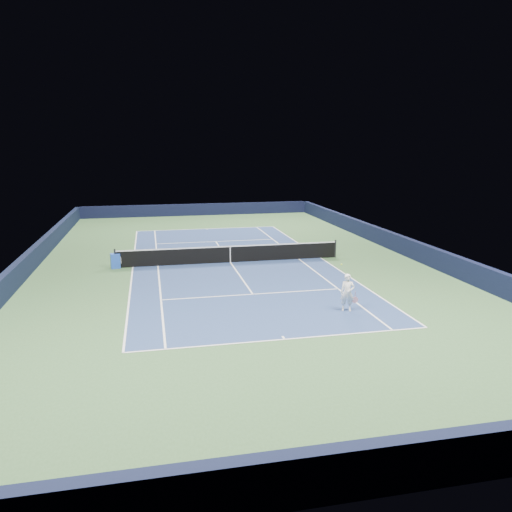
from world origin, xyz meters
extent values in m
plane|color=#345830|center=(0.00, 0.00, 0.00)|extent=(40.00, 40.00, 0.00)
cube|color=black|center=(0.00, 19.82, 0.55)|extent=(22.00, 0.35, 1.10)
cube|color=black|center=(0.00, -19.82, 0.55)|extent=(22.00, 0.35, 1.10)
cube|color=black|center=(10.82, 0.00, 0.55)|extent=(0.35, 40.00, 1.10)
cube|color=#101732|center=(-10.82, 0.00, 0.55)|extent=(0.35, 40.00, 1.10)
cube|color=navy|center=(0.00, 0.00, 0.00)|extent=(10.97, 23.77, 0.01)
cube|color=white|center=(0.00, 11.88, 0.01)|extent=(10.97, 0.08, 0.00)
cube|color=white|center=(0.00, -11.88, 0.01)|extent=(10.97, 0.08, 0.00)
cube|color=white|center=(5.49, 0.00, 0.01)|extent=(0.08, 23.77, 0.00)
cube|color=white|center=(-5.49, 0.00, 0.01)|extent=(0.08, 23.77, 0.00)
cube|color=white|center=(4.12, 0.00, 0.01)|extent=(0.08, 23.77, 0.00)
cube|color=white|center=(-4.12, 0.00, 0.01)|extent=(0.08, 23.77, 0.00)
cube|color=white|center=(0.00, 6.40, 0.01)|extent=(8.23, 0.08, 0.00)
cube|color=white|center=(0.00, -6.40, 0.01)|extent=(8.23, 0.08, 0.00)
cube|color=white|center=(0.00, 0.00, 0.01)|extent=(0.08, 12.80, 0.00)
cube|color=white|center=(0.00, 11.73, 0.01)|extent=(0.08, 0.30, 0.00)
cube|color=white|center=(0.00, -11.73, 0.01)|extent=(0.08, 0.30, 0.00)
cylinder|color=black|center=(-6.40, 0.00, 0.54)|extent=(0.10, 0.10, 1.07)
cylinder|color=black|center=(6.40, 0.00, 0.54)|extent=(0.10, 0.10, 1.07)
cube|color=black|center=(0.00, 0.00, 0.46)|extent=(12.80, 0.03, 0.91)
cube|color=white|center=(0.00, 0.00, 0.94)|extent=(12.80, 0.04, 0.06)
cube|color=white|center=(0.00, 0.00, 0.46)|extent=(0.05, 0.04, 0.91)
cube|color=blue|center=(-6.40, 0.02, 0.40)|extent=(0.56, 0.52, 0.81)
cube|color=white|center=(-6.11, 0.02, 0.45)|extent=(0.06, 0.36, 0.36)
imported|color=white|center=(3.30, -9.44, 0.78)|extent=(0.66, 0.55, 1.54)
cylinder|color=#C6809E|center=(3.62, -9.49, 0.70)|extent=(0.03, 0.03, 0.26)
cylinder|color=black|center=(3.62, -9.49, 0.46)|extent=(0.26, 0.02, 0.26)
cylinder|color=pink|center=(3.62, -9.49, 0.46)|extent=(0.27, 0.03, 0.27)
sphere|color=#CEE12F|center=(3.40, -8.44, 1.71)|extent=(0.07, 0.07, 0.07)
camera|label=1|loc=(-4.41, -27.69, 6.70)|focal=35.00mm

